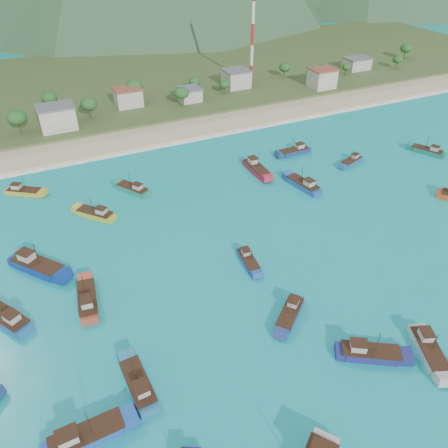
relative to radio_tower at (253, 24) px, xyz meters
name	(u,v)px	position (x,y,z in m)	size (l,w,h in m)	color
ground	(285,275)	(-49.10, -108.00, -25.66)	(600.00, 600.00, 0.00)	#0D9698
beach	(163,133)	(-49.10, -29.00, -25.66)	(400.00, 18.00, 1.20)	beige
land	(119,82)	(-49.10, 32.00, -25.66)	(400.00, 110.00, 2.40)	#385123
surf_line	(173,144)	(-49.10, -38.50, -25.66)	(400.00, 2.50, 0.08)	white
village	(174,94)	(-36.91, -6.72, -20.88)	(202.71, 25.89, 7.47)	beige
vegetation	(121,99)	(-56.99, -4.96, -20.44)	(276.41, 25.38, 8.68)	#235623
radio_tower	(253,24)	(0.00, 0.00, 0.00)	(1.20, 1.20, 48.12)	red
boat_0	(294,152)	(-16.87, -61.16, -24.96)	(10.26, 3.28, 6.02)	navy
boat_1	(7,319)	(-102.06, -97.51, -24.84)	(8.90, 11.37, 6.70)	#1E5E9D
boat_2	(428,350)	(-37.35, -135.35, -24.93)	(6.89, 10.87, 6.20)	#BDB4AD
boat_3	(303,185)	(-25.96, -79.75, -24.86)	(5.27, 11.49, 6.55)	#214E9C
boat_5	(428,151)	(21.00, -78.54, -24.98)	(7.19, 10.20, 5.89)	#186B59
boat_7	(133,190)	(-68.70, -62.22, -24.98)	(7.76, 10.03, 5.89)	#20805F
boat_8	(369,354)	(-47.03, -131.68, -24.88)	(10.98, 8.44, 6.44)	navy
boat_10	(256,169)	(-33.26, -66.23, -24.82)	(3.47, 11.50, 6.78)	#AE2137
boat_11	(96,214)	(-80.25, -69.97, -24.96)	(9.01, 9.59, 6.01)	gold
boat_12	(248,261)	(-54.20, -101.37, -25.15)	(3.44, 8.68, 4.99)	#2350A2
boat_14	(37,266)	(-95.48, -84.69, -24.66)	(11.10, 12.50, 7.66)	navy
boat_15	(24,192)	(-95.50, -50.91, -25.01)	(9.63, 7.76, 5.72)	gold
boat_17	(351,162)	(-4.83, -73.88, -25.12)	(9.04, 5.16, 5.12)	#20558D
boat_18	(290,314)	(-54.26, -118.24, -25.04)	(9.06, 8.23, 5.60)	navy
boat_19	(88,301)	(-87.76, -99.15, -24.87)	(4.59, 11.36, 6.53)	#A24329
boat_20	(139,385)	(-84.01, -121.13, -24.92)	(3.71, 10.73, 6.24)	#236993
boat_24	(86,437)	(-93.14, -126.12, -24.80)	(11.84, 3.95, 6.92)	#1C4BA6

